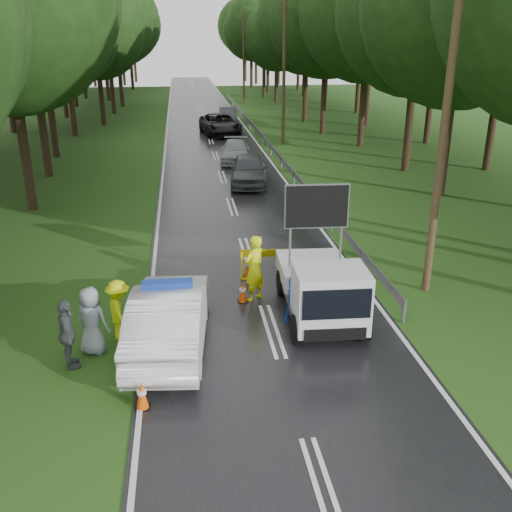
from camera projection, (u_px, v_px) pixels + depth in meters
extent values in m
plane|color=#234A15|center=(272.00, 331.00, 15.47)|extent=(160.00, 160.00, 0.00)
cube|color=black|center=(211.00, 141.00, 43.19)|extent=(7.00, 140.00, 0.02)
cylinder|color=gray|center=(404.00, 311.00, 15.79)|extent=(0.12, 0.12, 0.70)
cube|color=gray|center=(259.00, 132.00, 43.44)|extent=(0.05, 60.00, 0.30)
cylinder|color=#3F301D|center=(444.00, 129.00, 16.13)|extent=(0.24, 0.24, 10.00)
cylinder|color=#3F301D|center=(284.00, 73.00, 40.16)|extent=(0.24, 0.24, 10.00)
cube|color=#3F301D|center=(285.00, 8.00, 38.64)|extent=(1.40, 0.08, 0.08)
cylinder|color=#3F301D|center=(244.00, 59.00, 64.19)|extent=(0.24, 0.24, 10.00)
cube|color=#3F301D|center=(243.00, 18.00, 62.67)|extent=(1.40, 0.08, 0.08)
imported|color=silver|center=(169.00, 317.00, 14.40)|extent=(2.21, 5.19, 1.66)
cube|color=#1938A5|center=(167.00, 284.00, 14.07)|extent=(1.27, 0.46, 0.17)
cube|color=gray|center=(317.00, 294.00, 16.48)|extent=(2.02, 3.97, 0.23)
cube|color=silver|center=(312.00, 269.00, 17.20)|extent=(2.04, 2.31, 0.51)
cube|color=silver|center=(330.00, 298.00, 14.69)|extent=(1.92, 1.56, 1.58)
cube|color=black|center=(337.00, 305.00, 13.92)|extent=(1.72, 0.11, 0.79)
cube|color=black|center=(317.00, 206.00, 16.10)|extent=(1.77, 0.19, 1.21)
cylinder|color=black|center=(297.00, 329.00, 14.72)|extent=(0.29, 0.79, 0.78)
cylinder|color=black|center=(364.00, 326.00, 14.87)|extent=(0.29, 0.79, 0.78)
cylinder|color=black|center=(282.00, 283.00, 17.48)|extent=(0.29, 0.79, 0.78)
cylinder|color=black|center=(338.00, 281.00, 17.62)|extent=(0.29, 0.79, 0.78)
cube|color=yellow|center=(242.00, 266.00, 18.45)|extent=(0.07, 0.07, 1.00)
cube|color=yellow|center=(257.00, 266.00, 18.46)|extent=(0.07, 0.07, 1.00)
cube|color=yellow|center=(304.00, 266.00, 18.50)|extent=(0.07, 0.07, 1.00)
cube|color=yellow|center=(319.00, 265.00, 18.51)|extent=(0.07, 0.07, 1.00)
cube|color=#F2CC00|center=(281.00, 253.00, 18.32)|extent=(2.60, 0.32, 0.25)
imported|color=#F1FF0D|center=(254.00, 268.00, 16.92)|extent=(0.89, 0.85, 2.04)
imported|color=#1A40AA|center=(299.00, 293.00, 15.72)|extent=(1.00, 0.89, 1.72)
imported|color=#DFF30D|center=(119.00, 311.00, 14.68)|extent=(0.98, 1.25, 1.69)
imported|color=#45494E|center=(67.00, 335.00, 13.45)|extent=(0.75, 1.12, 1.78)
imported|color=#858EA0|center=(92.00, 321.00, 14.10)|extent=(1.02, 0.87, 1.77)
imported|color=#43464B|center=(249.00, 170.00, 30.32)|extent=(2.43, 4.88, 1.60)
imported|color=#969A9D|center=(235.00, 151.00, 35.91)|extent=(2.30, 4.62, 1.29)
imported|color=black|center=(220.00, 124.00, 45.59)|extent=(3.34, 6.18, 1.65)
imported|color=#454A4E|center=(228.00, 115.00, 51.31)|extent=(1.74, 4.47, 1.45)
cube|color=black|center=(143.00, 408.00, 12.24)|extent=(0.32, 0.32, 0.03)
cone|color=#DF4D07|center=(142.00, 394.00, 12.12)|extent=(0.27, 0.27, 0.67)
cube|color=black|center=(243.00, 301.00, 17.12)|extent=(0.32, 0.32, 0.03)
cone|color=#DF4D07|center=(243.00, 291.00, 17.00)|extent=(0.26, 0.26, 0.65)
cube|color=black|center=(249.00, 277.00, 18.87)|extent=(0.38, 0.38, 0.03)
cone|color=#DF4D07|center=(249.00, 266.00, 18.72)|extent=(0.31, 0.31, 0.79)
cube|color=black|center=(186.00, 327.00, 15.65)|extent=(0.30, 0.30, 0.03)
cone|color=#DF4D07|center=(186.00, 316.00, 15.53)|extent=(0.25, 0.25, 0.62)
cube|color=black|center=(360.00, 300.00, 17.20)|extent=(0.34, 0.34, 0.03)
cone|color=#DF4D07|center=(361.00, 289.00, 17.07)|extent=(0.28, 0.28, 0.70)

